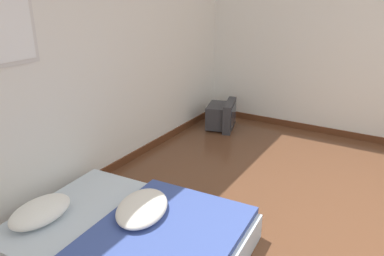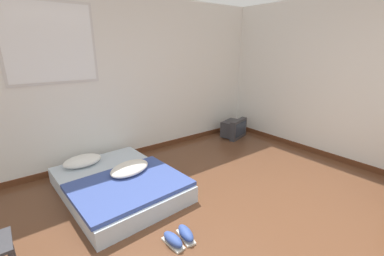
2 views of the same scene
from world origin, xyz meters
TOP-DOWN VIEW (x-y plane):
  - wall_back at (-0.02, 3.00)m, footprint 7.78×0.08m
  - mattress_bed at (-0.61, 1.95)m, footprint 1.37×1.80m
  - crt_tv at (2.15, 2.54)m, footprint 0.58×0.48m
  - sneaker_pair at (-0.49, 0.73)m, footprint 0.29×0.27m

SIDE VIEW (x-z plane):
  - sneaker_pair at x=-0.49m, z-range 0.00..0.10m
  - mattress_bed at x=-0.61m, z-range -0.04..0.31m
  - crt_tv at x=2.15m, z-range -0.01..0.39m
  - wall_back at x=-0.02m, z-range 0.00..2.60m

